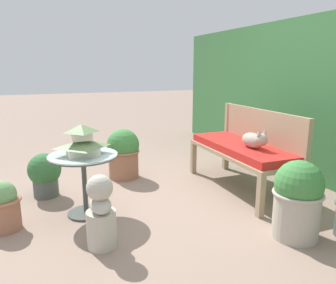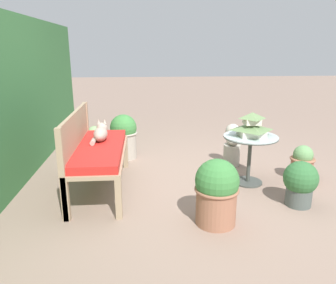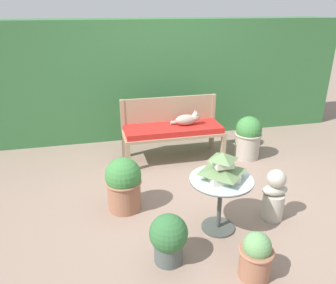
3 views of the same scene
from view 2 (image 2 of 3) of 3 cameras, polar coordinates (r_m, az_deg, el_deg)
ground at (r=3.93m, az=3.15°, el=-7.27°), size 30.00×30.00×0.00m
garden_bench at (r=3.71m, az=-11.76°, el=-1.71°), size 1.45×0.54×0.52m
bench_backrest at (r=3.70m, az=-15.79°, el=1.18°), size 1.45×0.06×0.89m
cat at (r=3.88m, az=-11.67°, el=1.58°), size 0.42×0.18×0.22m
patio_table at (r=3.92m, az=14.11°, el=-0.74°), size 0.63×0.63×0.58m
pagoda_birdhouse at (r=3.86m, az=14.35°, el=2.73°), size 0.38×0.38×0.28m
garden_bust at (r=4.53m, az=11.10°, el=-0.62°), size 0.28×0.23×0.58m
potted_plant_bench_right at (r=4.30m, az=22.33°, el=-3.38°), size 0.30×0.30×0.43m
potted_plant_patio_mid at (r=4.78m, az=-7.73°, el=1.06°), size 0.40×0.40×0.64m
potted_plant_table_near at (r=3.00m, az=8.46°, el=-8.52°), size 0.40×0.40×0.62m
potted_plant_bench_left at (r=3.58m, az=22.03°, el=-6.58°), size 0.34×0.34×0.47m
potted_plant_table_far at (r=5.01m, az=-12.58°, el=0.18°), size 0.30×0.30×0.44m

